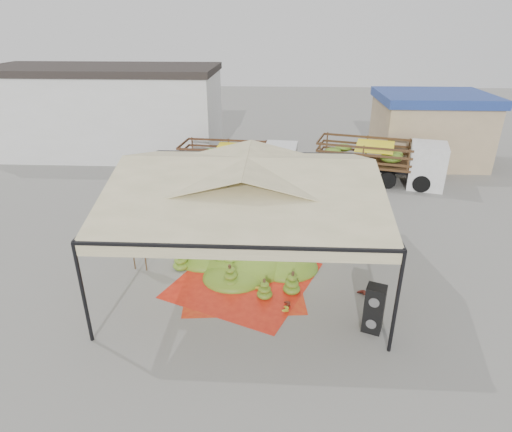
# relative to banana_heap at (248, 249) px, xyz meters

# --- Properties ---
(ground) EXTENTS (90.00, 90.00, 0.00)m
(ground) POSITION_rel_banana_heap_xyz_m (0.03, -0.26, -0.58)
(ground) COLOR slate
(ground) RESTS_ON ground
(canopy_tent) EXTENTS (8.10, 8.10, 4.00)m
(canopy_tent) POSITION_rel_banana_heap_xyz_m (0.03, -0.26, 2.72)
(canopy_tent) COLOR black
(canopy_tent) RESTS_ON ground
(building_white) EXTENTS (14.30, 6.30, 5.40)m
(building_white) POSITION_rel_banana_heap_xyz_m (-9.97, 13.74, 2.13)
(building_white) COLOR silver
(building_white) RESTS_ON ground
(building_tan) EXTENTS (6.30, 5.30, 4.10)m
(building_tan) POSITION_rel_banana_heap_xyz_m (10.03, 12.74, 1.49)
(building_tan) COLOR tan
(building_tan) RESTS_ON ground
(tarp_left) EXTENTS (4.07, 3.91, 0.01)m
(tarp_left) POSITION_rel_banana_heap_xyz_m (-0.05, -1.29, -0.58)
(tarp_left) COLOR #DE4514
(tarp_left) RESTS_ON ground
(tarp_right) EXTENTS (5.44, 5.55, 0.01)m
(tarp_right) POSITION_rel_banana_heap_xyz_m (-0.04, -1.09, -0.58)
(tarp_right) COLOR red
(tarp_right) RESTS_ON ground
(banana_heap) EXTENTS (6.79, 6.30, 1.17)m
(banana_heap) POSITION_rel_banana_heap_xyz_m (0.00, 0.00, 0.00)
(banana_heap) COLOR #406F17
(banana_heap) RESTS_ON ground
(hand_yellow_a) EXTENTS (0.54, 0.48, 0.22)m
(hand_yellow_a) POSITION_rel_banana_heap_xyz_m (1.23, -2.70, -0.47)
(hand_yellow_a) COLOR gold
(hand_yellow_a) RESTS_ON ground
(hand_yellow_b) EXTENTS (0.59, 0.56, 0.21)m
(hand_yellow_b) POSITION_rel_banana_heap_xyz_m (0.37, -1.77, -0.48)
(hand_yellow_b) COLOR gold
(hand_yellow_b) RESTS_ON ground
(hand_red_a) EXTENTS (0.49, 0.43, 0.20)m
(hand_red_a) POSITION_rel_banana_heap_xyz_m (1.30, -2.47, -0.48)
(hand_red_a) COLOR #512012
(hand_red_a) RESTS_ON ground
(hand_red_b) EXTENTS (0.57, 0.56, 0.20)m
(hand_red_b) POSITION_rel_banana_heap_xyz_m (3.71, -1.80, -0.48)
(hand_red_b) COLOR #561913
(hand_red_b) RESTS_ON ground
(hand_green) EXTENTS (0.56, 0.55, 0.20)m
(hand_green) POSITION_rel_banana_heap_xyz_m (1.41, -1.34, -0.48)
(hand_green) COLOR #3D7418
(hand_green) RESTS_ON ground
(hanging_bunches) EXTENTS (3.24, 0.24, 0.20)m
(hanging_bunches) POSITION_rel_banana_heap_xyz_m (2.24, 0.00, 2.04)
(hanging_bunches) COLOR #40831B
(hanging_bunches) RESTS_ON ground
(speaker_stack) EXTENTS (0.65, 0.61, 1.43)m
(speaker_stack) POSITION_rel_banana_heap_xyz_m (3.73, -3.44, 0.13)
(speaker_stack) COLOR black
(speaker_stack) RESTS_ON ground
(banana_leaves) EXTENTS (0.96, 1.36, 3.70)m
(banana_leaves) POSITION_rel_banana_heap_xyz_m (-3.67, -0.21, -0.58)
(banana_leaves) COLOR #35691C
(banana_leaves) RESTS_ON ground
(vendor) EXTENTS (0.75, 0.54, 1.91)m
(vendor) POSITION_rel_banana_heap_xyz_m (0.94, 3.69, 0.37)
(vendor) COLOR gray
(vendor) RESTS_ON ground
(truck_left) EXTENTS (6.24, 2.69, 2.08)m
(truck_left) POSITION_rel_banana_heap_xyz_m (-0.81, 8.53, 0.70)
(truck_left) COLOR #4A2B18
(truck_left) RESTS_ON ground
(truck_right) EXTENTS (6.82, 3.84, 2.22)m
(truck_right) POSITION_rel_banana_heap_xyz_m (6.69, 8.90, 0.79)
(truck_right) COLOR #50351A
(truck_right) RESTS_ON ground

